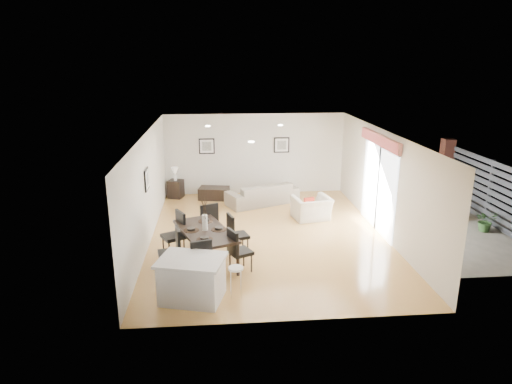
{
  "coord_description": "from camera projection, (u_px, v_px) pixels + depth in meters",
  "views": [
    {
      "loc": [
        -1.26,
        -11.0,
        4.47
      ],
      "look_at": [
        -0.27,
        0.4,
        1.09
      ],
      "focal_mm": 32.0,
      "sensor_mm": 36.0,
      "label": 1
    }
  ],
  "objects": [
    {
      "name": "courtyard_plant_b",
      "position": [
        460.0,
        208.0,
        12.98
      ],
      "size": [
        0.41,
        0.41,
        0.69
      ],
      "primitive_type": "imported",
      "rotation": [
        0.0,
        0.0,
        0.07
      ],
      "color": "#305424",
      "rests_on": "ground"
    },
    {
      "name": "framed_print_back_left",
      "position": [
        207.0,
        146.0,
        15.07
      ],
      "size": [
        0.52,
        0.04,
        0.52
      ],
      "color": "black",
      "rests_on": "wall_back"
    },
    {
      "name": "dining_chair_head",
      "position": [
        203.0,
        263.0,
        9.06
      ],
      "size": [
        0.55,
        0.55,
        0.98
      ],
      "rotation": [
        0.0,
        0.0,
        0.28
      ],
      "color": "black",
      "rests_on": "ground"
    },
    {
      "name": "framed_print_left_wall",
      "position": [
        147.0,
        179.0,
        10.98
      ],
      "size": [
        0.04,
        0.52,
        0.52
      ],
      "rotation": [
        0.0,
        0.0,
        1.57
      ],
      "color": "black",
      "rests_on": "wall_left"
    },
    {
      "name": "side_table",
      "position": [
        176.0,
        189.0,
        15.07
      ],
      "size": [
        0.56,
        0.56,
        0.59
      ],
      "primitive_type": "cube",
      "rotation": [
        0.0,
        0.0,
        -0.33
      ],
      "color": "black",
      "rests_on": "ground"
    },
    {
      "name": "courtyard_plant_a",
      "position": [
        486.0,
        221.0,
        12.13
      ],
      "size": [
        0.55,
        0.48,
        0.59
      ],
      "primitive_type": "imported",
      "rotation": [
        0.0,
        0.0,
        -0.03
      ],
      "color": "#305424",
      "rests_on": "ground"
    },
    {
      "name": "wall_right",
      "position": [
        384.0,
        183.0,
        11.75
      ],
      "size": [
        0.04,
        8.0,
        2.7
      ],
      "primitive_type": "cube",
      "color": "beige",
      "rests_on": "ground"
    },
    {
      "name": "dining_table",
      "position": [
        205.0,
        233.0,
        10.14
      ],
      "size": [
        1.55,
        2.11,
        0.79
      ],
      "rotation": [
        0.0,
        0.0,
        0.35
      ],
      "color": "black",
      "rests_on": "ground"
    },
    {
      "name": "wall_front",
      "position": [
        295.0,
        250.0,
        7.68
      ],
      "size": [
        6.0,
        0.04,
        2.7
      ],
      "primitive_type": "cube",
      "color": "beige",
      "rests_on": "ground"
    },
    {
      "name": "armchair",
      "position": [
        311.0,
        208.0,
        13.04
      ],
      "size": [
        1.17,
        1.07,
        0.66
      ],
      "primitive_type": "imported",
      "rotation": [
        0.0,
        0.0,
        3.33
      ],
      "color": "beige",
      "rests_on": "ground"
    },
    {
      "name": "framed_print_back_right",
      "position": [
        282.0,
        145.0,
        15.28
      ],
      "size": [
        0.52,
        0.04,
        0.52
      ],
      "color": "black",
      "rests_on": "wall_back"
    },
    {
      "name": "vase",
      "position": [
        205.0,
        217.0,
        10.03
      ],
      "size": [
        0.96,
        1.47,
        0.74
      ],
      "color": "white",
      "rests_on": "dining_table"
    },
    {
      "name": "bar_stool",
      "position": [
        236.0,
        272.0,
        8.71
      ],
      "size": [
        0.29,
        0.29,
        0.63
      ],
      "color": "silver",
      "rests_on": "ground"
    },
    {
      "name": "dining_chair_enear",
      "position": [
        237.0,
        248.0,
        9.76
      ],
      "size": [
        0.58,
        0.58,
        0.98
      ],
      "rotation": [
        0.0,
        0.0,
        2.01
      ],
      "color": "black",
      "rests_on": "ground"
    },
    {
      "name": "dining_chair_foot",
      "position": [
        208.0,
        221.0,
        11.31
      ],
      "size": [
        0.62,
        0.62,
        1.04
      ],
      "rotation": [
        0.0,
        0.0,
        3.55
      ],
      "color": "black",
      "rests_on": "ground"
    },
    {
      "name": "wall_left",
      "position": [
        148.0,
        189.0,
        11.25
      ],
      "size": [
        0.04,
        8.0,
        2.7
      ],
      "primitive_type": "cube",
      "color": "beige",
      "rests_on": "ground"
    },
    {
      "name": "wall_back",
      "position": [
        255.0,
        154.0,
        15.32
      ],
      "size": [
        6.0,
        0.04,
        2.7
      ],
      "primitive_type": "cube",
      "color": "beige",
      "rests_on": "ground"
    },
    {
      "name": "dining_chair_wfar",
      "position": [
        177.0,
        231.0,
        10.62
      ],
      "size": [
        0.64,
        0.64,
        1.05
      ],
      "rotation": [
        0.0,
        0.0,
        -1.09
      ],
      "color": "black",
      "rests_on": "ground"
    },
    {
      "name": "dining_chair_efar",
      "position": [
        235.0,
        232.0,
        10.68
      ],
      "size": [
        0.54,
        0.54,
        0.97
      ],
      "rotation": [
        0.0,
        0.0,
        1.86
      ],
      "color": "black",
      "rests_on": "ground"
    },
    {
      "name": "ceiling",
      "position": [
        269.0,
        133.0,
        11.12
      ],
      "size": [
        6.0,
        8.0,
        0.02
      ],
      "primitive_type": "cube",
      "color": "white",
      "rests_on": "wall_back"
    },
    {
      "name": "dining_chair_wnear",
      "position": [
        173.0,
        249.0,
        9.69
      ],
      "size": [
        0.54,
        0.54,
        1.02
      ],
      "rotation": [
        0.0,
        0.0,
        -1.37
      ],
      "color": "black",
      "rests_on": "ground"
    },
    {
      "name": "ground",
      "position": [
        268.0,
        236.0,
        11.88
      ],
      "size": [
        8.0,
        8.0,
        0.0
      ],
      "primitive_type": "plane",
      "color": "tan",
      "rests_on": "ground"
    },
    {
      "name": "table_lamp",
      "position": [
        175.0,
        172.0,
        14.91
      ],
      "size": [
        0.23,
        0.23,
        0.43
      ],
      "color": "white",
      "rests_on": "side_table"
    },
    {
      "name": "cushion",
      "position": [
        309.0,
        203.0,
        12.89
      ],
      "size": [
        0.31,
        0.18,
        0.29
      ],
      "primitive_type": "cube",
      "rotation": [
        0.0,
        0.0,
        3.46
      ],
      "color": "#A72515",
      "rests_on": "armchair"
    },
    {
      "name": "sofa",
      "position": [
        262.0,
        193.0,
        14.44
      ],
      "size": [
        2.45,
        1.73,
        0.67
      ],
      "primitive_type": "imported",
      "rotation": [
        0.0,
        0.0,
        3.55
      ],
      "color": "gray",
      "rests_on": "ground"
    },
    {
      "name": "courtyard",
      "position": [
        480.0,
        187.0,
        12.96
      ],
      "size": [
        6.0,
        6.0,
        2.0
      ],
      "color": "gray",
      "rests_on": "ground"
    },
    {
      "name": "coffee_table",
      "position": [
        214.0,
        193.0,
        14.96
      ],
      "size": [
        1.05,
        0.75,
        0.38
      ],
      "primitive_type": "cube",
      "rotation": [
        0.0,
        0.0,
        -0.19
      ],
      "color": "black",
      "rests_on": "ground"
    },
    {
      "name": "kitchen_island",
      "position": [
        192.0,
        279.0,
        8.67
      ],
      "size": [
        1.41,
        1.22,
        0.85
      ],
      "rotation": [
        0.0,
        0.0,
        -0.27
      ],
      "color": "silver",
      "rests_on": "ground"
    },
    {
      "name": "sliding_door",
      "position": [
        379.0,
        169.0,
        11.94
      ],
      "size": [
        0.12,
        2.7,
        2.57
      ],
      "color": "white",
      "rests_on": "wall_right"
    }
  ]
}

